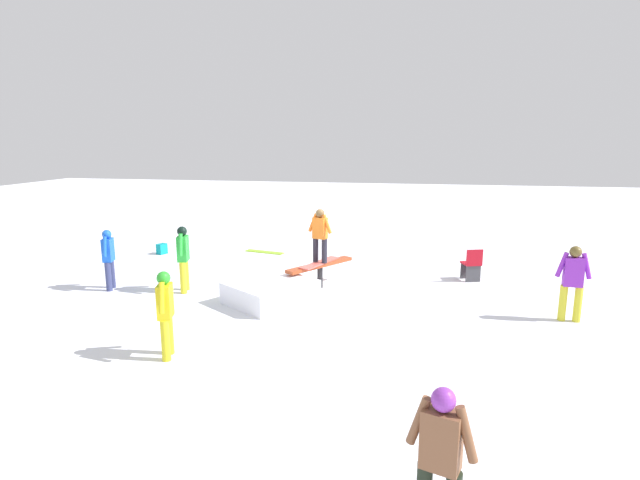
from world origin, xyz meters
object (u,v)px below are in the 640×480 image
rail_feature (320,267)px  main_rider_on_rail (320,237)px  bystander_blue (109,256)px  bystander_brown (441,455)px  backpack_on_snow (162,249)px  bystander_green (183,255)px  loose_snowboard_lime (265,252)px  folding_chair (472,266)px  bystander_yellow (166,310)px  bystander_purple (573,279)px

rail_feature → main_rider_on_rail: (0.00, 0.00, 0.78)m
rail_feature → bystander_blue: size_ratio=1.25×
bystander_brown → backpack_on_snow: bearing=-32.0°
bystander_blue → bystander_green: (0.17, -1.92, 0.07)m
bystander_green → loose_snowboard_lime: bystander_green is taller
bystander_blue → loose_snowboard_lime: (4.68, -2.58, -0.84)m
rail_feature → folding_chair: (1.37, -3.83, -0.12)m
bystander_blue → backpack_on_snow: (3.83, 0.66, -0.68)m
bystander_blue → backpack_on_snow: size_ratio=4.46×
bystander_blue → folding_chair: size_ratio=1.72×
rail_feature → bystander_brown: 8.14m
folding_chair → bystander_yellow: bearing=28.3°
backpack_on_snow → bystander_brown: bearing=59.8°
bystander_yellow → bystander_purple: (3.18, -7.35, 0.03)m
bystander_blue → bystander_green: bystander_green is taller
rail_feature → bystander_blue: (-1.13, 5.13, 0.32)m
bystander_yellow → bystander_green: (3.57, 1.40, 0.06)m
main_rider_on_rail → backpack_on_snow: bearing=87.4°
bystander_yellow → loose_snowboard_lime: 8.15m
folding_chair → backpack_on_snow: folding_chair is taller
bystander_yellow → loose_snowboard_lime: bearing=169.5°
bystander_brown → rail_feature: bearing=-52.2°
bystander_blue → bystander_purple: 10.66m
main_rider_on_rail → bystander_yellow: size_ratio=0.95×
rail_feature → bystander_green: (-0.96, 3.22, 0.38)m
backpack_on_snow → bystander_purple: bearing=91.2°
bystander_green → bystander_blue: bearing=81.4°
rail_feature → folding_chair: 4.07m
bystander_yellow → backpack_on_snow: bearing=-166.9°
rail_feature → loose_snowboard_lime: size_ratio=1.40×
bystander_blue → bystander_purple: size_ratio=0.95×
bystander_purple → bystander_blue: bearing=3.8°
rail_feature → main_rider_on_rail: 0.78m
main_rider_on_rail → bystander_brown: bearing=-138.9°
bystander_purple → backpack_on_snow: bearing=-14.7°
main_rider_on_rail → loose_snowboard_lime: (3.55, 2.56, -1.30)m
bystander_blue → bystander_brown: size_ratio=0.99×
main_rider_on_rail → bystander_green: (-0.96, 3.22, -0.39)m
bystander_purple → rail_feature: bearing=-8.7°
bystander_yellow → rail_feature: bearing=142.3°
bystander_purple → loose_snowboard_lime: (4.89, 8.08, -0.88)m
main_rider_on_rail → loose_snowboard_lime: main_rider_on_rail is taller
rail_feature → loose_snowboard_lime: 4.41m
backpack_on_snow → bystander_green: bearing=56.0°
rail_feature → bystander_yellow: (-4.52, 1.82, 0.33)m
bystander_yellow → backpack_on_snow: (7.23, 3.98, -0.69)m
bystander_purple → backpack_on_snow: 12.05m
backpack_on_snow → rail_feature: bearing=85.8°
bystander_brown → loose_snowboard_lime: bearing=-46.2°
bystander_green → backpack_on_snow: bystander_green is taller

